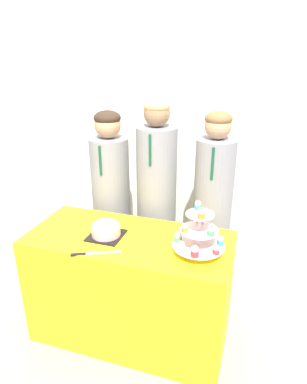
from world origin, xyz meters
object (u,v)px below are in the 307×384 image
cake_knife (87,254)px  student_1 (156,208)px  student_0 (112,206)px  round_cake (106,229)px  cupcake_stand (198,234)px  student_2 (211,218)px

cake_knife → student_1: size_ratio=0.17×
student_0 → round_cake: bearing=-68.4°
cupcake_stand → round_cake: bearing=179.3°
round_cake → cupcake_stand: 0.59m
cupcake_stand → student_1: 0.73m
round_cake → student_2: student_2 is taller
round_cake → student_0: bearing=111.6°
round_cake → cupcake_stand: size_ratio=0.68×
round_cake → student_0: 0.62m
student_1 → student_2: 0.42m
cake_knife → cupcake_stand: bearing=-5.5°
round_cake → student_1: student_1 is taller
student_2 → student_1: bearing=180.0°
student_2 → round_cake: bearing=-135.6°
student_1 → student_2: size_ratio=1.04×
cupcake_stand → student_2: (-0.01, 0.57, -0.18)m
cake_knife → student_2: student_2 is taller
student_1 → student_0: bearing=-180.0°
round_cake → student_2: bearing=44.4°
cake_knife → student_0: 0.82m
cupcake_stand → student_2: student_2 is taller
student_0 → student_2: (0.80, -0.00, 0.02)m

